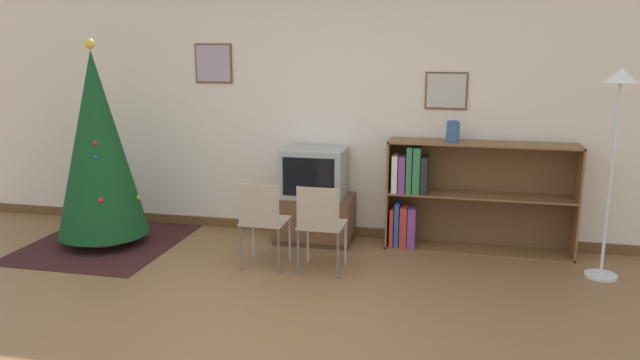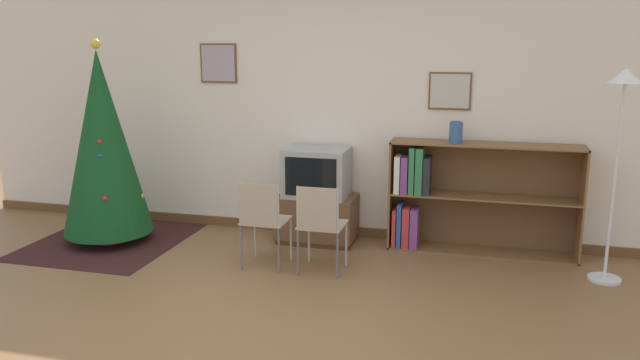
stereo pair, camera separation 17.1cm
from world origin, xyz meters
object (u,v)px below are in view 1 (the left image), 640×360
Objects in this scene: folding_chair_left at (262,219)px; vase at (453,131)px; standing_lamp at (617,119)px; bookshelf at (450,195)px; tv_console at (314,218)px; folding_chair_right at (320,223)px; christmas_tree at (98,145)px; television at (314,172)px.

folding_chair_left is 3.91× the size of vase.
vase is 0.11× the size of standing_lamp.
tv_console is at bearing -176.31° from bookshelf.
folding_chair_left is 0.45× the size of bookshelf.
folding_chair_left is at bearing -170.92° from standing_lamp.
tv_console is 0.96m from folding_chair_right.
vase reaches higher than bookshelf.
christmas_tree is 2.19m from television.
folding_chair_left is 1.00× the size of folding_chair_right.
folding_chair_left is at bearing -149.21° from bookshelf.
folding_chair_right is at bearing -168.97° from standing_lamp.
vase is at bearing -94.69° from bookshelf.
tv_console is at bearing 90.00° from television.
christmas_tree is 2.52× the size of folding_chair_left.
folding_chair_right is (0.27, -0.89, -0.26)m from television.
television reaches higher than folding_chair_left.
folding_chair_left is at bearing -106.88° from television.
television is 0.35× the size of bookshelf.
standing_lamp is (1.35, -0.46, 0.21)m from vase.
vase reaches higher than television.
christmas_tree is at bearing 171.93° from folding_chair_right.
folding_chair_right is (0.27, -0.89, 0.23)m from tv_console.
bookshelf is at bearing 30.79° from folding_chair_left.
television is 2.84m from standing_lamp.
christmas_tree reaches higher than bookshelf.
christmas_tree reaches higher than vase.
vase is (1.37, 0.05, 0.46)m from television.
tv_console is at bearing 73.16° from folding_chair_left.
vase is (3.47, 0.60, 0.17)m from christmas_tree.
vase is (1.37, 0.05, 0.95)m from tv_console.
folding_chair_right is 1.62m from vase.
tv_console is 1.26× the size of television.
television is at bearing 171.43° from standing_lamp.
standing_lamp is at bearing -8.62° from tv_console.
christmas_tree reaches higher than standing_lamp.
television is 1.45m from vase.
standing_lamp is at bearing 11.03° from folding_chair_right.
folding_chair_left is 0.54m from folding_chair_right.
tv_console is 2.99m from standing_lamp.
vase is 1.44m from standing_lamp.
tv_console is (2.09, 0.56, -0.79)m from christmas_tree.
tv_console is at bearing 171.38° from standing_lamp.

